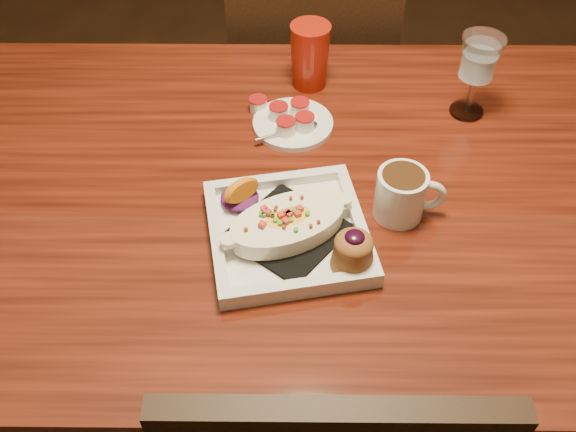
{
  "coord_description": "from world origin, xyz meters",
  "views": [
    {
      "loc": [
        -0.05,
        -0.81,
        1.54
      ],
      "look_at": [
        -0.05,
        -0.09,
        0.77
      ],
      "focal_mm": 40.0,
      "sensor_mm": 36.0,
      "label": 1
    }
  ],
  "objects_px": {
    "coffee_mug": "(402,193)",
    "saucer": "(292,122)",
    "red_tumbler": "(310,56)",
    "table": "(317,222)",
    "chair_far": "(310,87)",
    "goblet": "(479,62)",
    "plate": "(295,230)"
  },
  "relations": [
    {
      "from": "table",
      "to": "chair_far",
      "type": "height_order",
      "value": "chair_far"
    },
    {
      "from": "chair_far",
      "to": "coffee_mug",
      "type": "distance_m",
      "value": 0.77
    },
    {
      "from": "goblet",
      "to": "coffee_mug",
      "type": "bearing_deg",
      "value": -120.63
    },
    {
      "from": "chair_far",
      "to": "coffee_mug",
      "type": "bearing_deg",
      "value": 100.79
    },
    {
      "from": "plate",
      "to": "saucer",
      "type": "relative_size",
      "value": 1.88
    },
    {
      "from": "table",
      "to": "coffee_mug",
      "type": "bearing_deg",
      "value": -26.95
    },
    {
      "from": "plate",
      "to": "goblet",
      "type": "distance_m",
      "value": 0.49
    },
    {
      "from": "coffee_mug",
      "to": "goblet",
      "type": "relative_size",
      "value": 0.7
    },
    {
      "from": "table",
      "to": "saucer",
      "type": "relative_size",
      "value": 9.67
    },
    {
      "from": "plate",
      "to": "saucer",
      "type": "xyz_separation_m",
      "value": [
        -0.01,
        0.29,
        -0.01
      ]
    },
    {
      "from": "table",
      "to": "coffee_mug",
      "type": "distance_m",
      "value": 0.21
    },
    {
      "from": "chair_far",
      "to": "coffee_mug",
      "type": "xyz_separation_m",
      "value": [
        0.13,
        -0.7,
        0.29
      ]
    },
    {
      "from": "chair_far",
      "to": "goblet",
      "type": "xyz_separation_m",
      "value": [
        0.3,
        -0.42,
        0.36
      ]
    },
    {
      "from": "goblet",
      "to": "red_tumbler",
      "type": "relative_size",
      "value": 1.24
    },
    {
      "from": "chair_far",
      "to": "goblet",
      "type": "relative_size",
      "value": 5.59
    },
    {
      "from": "chair_far",
      "to": "red_tumbler",
      "type": "height_order",
      "value": "chair_far"
    },
    {
      "from": "table",
      "to": "saucer",
      "type": "xyz_separation_m",
      "value": [
        -0.05,
        0.16,
        0.11
      ]
    },
    {
      "from": "plate",
      "to": "goblet",
      "type": "height_order",
      "value": "goblet"
    },
    {
      "from": "table",
      "to": "chair_far",
      "type": "distance_m",
      "value": 0.65
    },
    {
      "from": "chair_far",
      "to": "saucer",
      "type": "bearing_deg",
      "value": 84.12
    },
    {
      "from": "saucer",
      "to": "red_tumbler",
      "type": "relative_size",
      "value": 1.15
    },
    {
      "from": "coffee_mug",
      "to": "saucer",
      "type": "distance_m",
      "value": 0.29
    },
    {
      "from": "coffee_mug",
      "to": "saucer",
      "type": "relative_size",
      "value": 0.76
    },
    {
      "from": "goblet",
      "to": "red_tumbler",
      "type": "bearing_deg",
      "value": 163.45
    },
    {
      "from": "coffee_mug",
      "to": "saucer",
      "type": "xyz_separation_m",
      "value": [
        -0.18,
        0.23,
        -0.03
      ]
    },
    {
      "from": "table",
      "to": "red_tumbler",
      "type": "xyz_separation_m",
      "value": [
        -0.01,
        0.3,
        0.16
      ]
    },
    {
      "from": "saucer",
      "to": "goblet",
      "type": "bearing_deg",
      "value": 8.23
    },
    {
      "from": "chair_far",
      "to": "coffee_mug",
      "type": "relative_size",
      "value": 7.94
    },
    {
      "from": "plate",
      "to": "saucer",
      "type": "bearing_deg",
      "value": 80.33
    },
    {
      "from": "coffee_mug",
      "to": "red_tumbler",
      "type": "height_order",
      "value": "red_tumbler"
    },
    {
      "from": "red_tumbler",
      "to": "saucer",
      "type": "bearing_deg",
      "value": -103.68
    },
    {
      "from": "table",
      "to": "goblet",
      "type": "relative_size",
      "value": 9.01
    }
  ]
}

